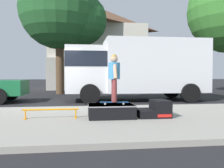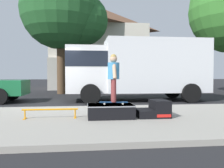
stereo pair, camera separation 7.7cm
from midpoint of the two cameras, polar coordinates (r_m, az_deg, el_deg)
The scene contains 10 objects.
ground_plane at distance 9.66m, azimuth -15.72°, elevation -5.60°, with size 140.00×140.00×0.00m, color black.
sidewalk_slab at distance 6.73m, azimuth -19.49°, elevation -8.46°, with size 50.00×5.00×0.12m, color gray.
skate_box at distance 6.50m, azimuth -0.55°, elevation -6.43°, with size 1.26×0.85×0.36m.
kicker_ramp at distance 6.76m, azimuth 10.12°, elevation -6.14°, with size 0.88×0.76×0.47m.
grind_rail at distance 6.61m, azimuth -14.87°, elevation -6.34°, with size 1.49×0.28×0.26m.
skateboard at distance 6.51m, azimuth 0.19°, elevation -4.43°, with size 0.80×0.28×0.07m.
skater_kid at distance 6.47m, azimuth 0.19°, elevation 2.49°, with size 0.32×0.68×1.31m.
box_truck at distance 11.97m, azimuth 5.47°, elevation 4.10°, with size 6.91×2.63×3.05m.
street_tree_main at distance 17.23m, azimuth -11.60°, elevation 16.65°, with size 5.97×5.43×8.51m.
house_behind at distance 24.81m, azimuth -3.94°, elevation 8.94°, with size 9.54×8.22×8.40m.
Camera 1 is at (1.37, -9.46, 1.28)m, focal length 37.86 mm.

